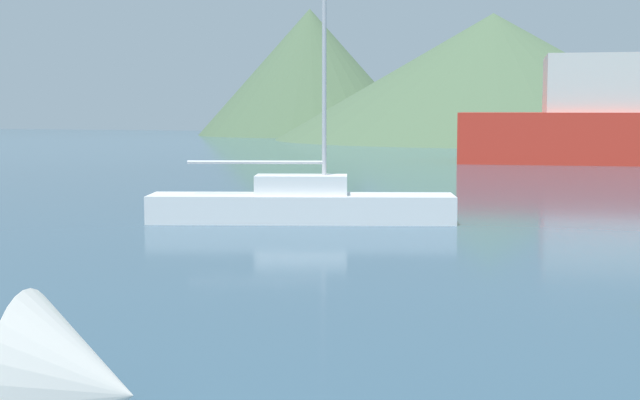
% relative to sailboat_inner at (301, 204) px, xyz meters
% --- Properties ---
extents(sailboat_inner, '(8.57, 4.10, 9.17)m').
position_rel_sailboat_inner_xyz_m(sailboat_inner, '(0.00, 0.00, 0.00)').
color(sailboat_inner, white).
rests_on(sailboat_inner, ground_plane).
extents(hill_west, '(28.37, 28.37, 15.87)m').
position_rel_sailboat_inner_xyz_m(hill_west, '(-30.69, 83.60, 7.41)').
color(hill_west, '#4C6647').
rests_on(hill_west, ground_plane).
extents(hill_central, '(46.36, 46.36, 13.35)m').
position_rel_sailboat_inner_xyz_m(hill_central, '(-6.03, 72.92, 6.15)').
color(hill_central, '#4C6647').
rests_on(hill_central, ground_plane).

